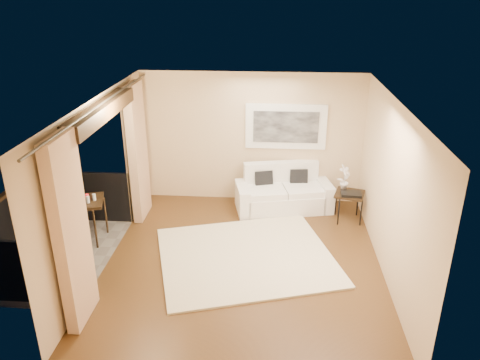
# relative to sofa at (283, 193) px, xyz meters

# --- Properties ---
(floor) EXTENTS (5.00, 5.00, 0.00)m
(floor) POSITION_rel_sofa_xyz_m (-0.67, -2.09, -0.32)
(floor) COLOR #573819
(floor) RESTS_ON ground
(room_shell) EXTENTS (5.00, 6.40, 5.00)m
(room_shell) POSITION_rel_sofa_xyz_m (-2.80, -2.09, 2.20)
(room_shell) COLOR white
(room_shell) RESTS_ON ground
(balcony) EXTENTS (1.81, 2.60, 1.17)m
(balcony) POSITION_rel_sofa_xyz_m (-3.97, -2.09, -0.15)
(balcony) COLOR #605B56
(balcony) RESTS_ON ground
(curtains) EXTENTS (0.16, 4.80, 2.64)m
(curtains) POSITION_rel_sofa_xyz_m (-2.78, -2.09, 1.01)
(curtains) COLOR #D6A983
(curtains) RESTS_ON ground
(artwork) EXTENTS (1.62, 0.07, 0.92)m
(artwork) POSITION_rel_sofa_xyz_m (0.01, 0.38, 1.30)
(artwork) COLOR white
(artwork) RESTS_ON room_shell
(rug) EXTENTS (3.42, 3.18, 0.04)m
(rug) POSITION_rel_sofa_xyz_m (-0.63, -1.95, -0.30)
(rug) COLOR beige
(rug) RESTS_ON floor
(sofa) EXTENTS (2.03, 1.19, 0.91)m
(sofa) POSITION_rel_sofa_xyz_m (0.00, 0.00, 0.00)
(sofa) COLOR white
(sofa) RESTS_ON floor
(side_table) EXTENTS (0.65, 0.65, 0.57)m
(side_table) POSITION_rel_sofa_xyz_m (1.26, -0.44, 0.19)
(side_table) COLOR black
(side_table) RESTS_ON floor
(tray) EXTENTS (0.40, 0.30, 0.05)m
(tray) POSITION_rel_sofa_xyz_m (1.27, -0.53, 0.28)
(tray) COLOR black
(tray) RESTS_ON side_table
(orchid) EXTENTS (0.32, 0.32, 0.51)m
(orchid) POSITION_rel_sofa_xyz_m (1.16, -0.28, 0.50)
(orchid) COLOR white
(orchid) RESTS_ON side_table
(bistro_table) EXTENTS (0.82, 0.82, 0.77)m
(bistro_table) POSITION_rel_sofa_xyz_m (-3.51, -1.56, 0.37)
(bistro_table) COLOR black
(bistro_table) RESTS_ON balcony
(balcony_chair_far) EXTENTS (0.39, 0.39, 0.89)m
(balcony_chair_far) POSITION_rel_sofa_xyz_m (-4.14, -1.31, 0.19)
(balcony_chair_far) COLOR black
(balcony_chair_far) RESTS_ON balcony
(balcony_chair_near) EXTENTS (0.49, 0.50, 1.06)m
(balcony_chair_near) POSITION_rel_sofa_xyz_m (-3.96, -2.58, 0.30)
(balcony_chair_near) COLOR black
(balcony_chair_near) RESTS_ON balcony
(ice_bucket) EXTENTS (0.18, 0.18, 0.20)m
(ice_bucket) POSITION_rel_sofa_xyz_m (-3.63, -1.42, 0.55)
(ice_bucket) COLOR silver
(ice_bucket) RESTS_ON bistro_table
(candle) EXTENTS (0.06, 0.06, 0.07)m
(candle) POSITION_rel_sofa_xyz_m (-3.48, -1.45, 0.49)
(candle) COLOR red
(candle) RESTS_ON bistro_table
(vase) EXTENTS (0.04, 0.04, 0.18)m
(vase) POSITION_rel_sofa_xyz_m (-3.53, -1.69, 0.54)
(vase) COLOR white
(vase) RESTS_ON bistro_table
(glass_a) EXTENTS (0.06, 0.06, 0.12)m
(glass_a) POSITION_rel_sofa_xyz_m (-3.39, -1.63, 0.51)
(glass_a) COLOR white
(glass_a) RESTS_ON bistro_table
(glass_b) EXTENTS (0.06, 0.06, 0.12)m
(glass_b) POSITION_rel_sofa_xyz_m (-3.32, -1.53, 0.51)
(glass_b) COLOR white
(glass_b) RESTS_ON bistro_table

